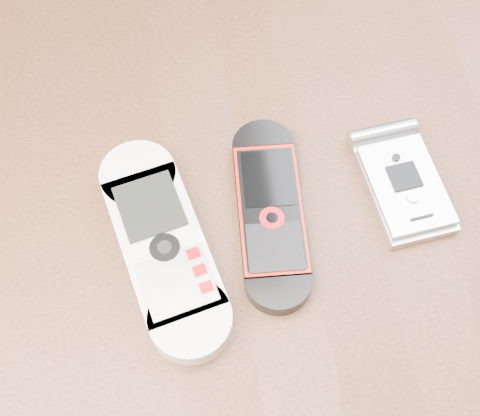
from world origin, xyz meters
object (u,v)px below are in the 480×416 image
at_px(table, 235,267).
at_px(nokia_white, 163,245).
at_px(motorola_razr, 404,184).
at_px(nokia_black_red, 270,211).

relative_size(table, nokia_white, 6.54).
xyz_separation_m(nokia_white, motorola_razr, (0.19, 0.03, -0.00)).
relative_size(table, motorola_razr, 11.10).
distance_m(nokia_white, motorola_razr, 0.19).
height_order(nokia_white, motorola_razr, nokia_white).
xyz_separation_m(table, nokia_black_red, (0.03, -0.00, 0.11)).
bearing_deg(motorola_razr, nokia_white, -178.46).
bearing_deg(nokia_white, table, 9.35).
distance_m(table, motorola_razr, 0.18).
bearing_deg(table, motorola_razr, 2.16).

